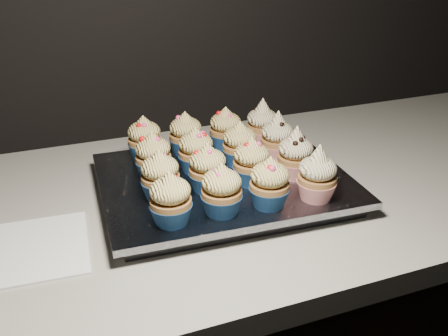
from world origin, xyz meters
The scene contains 20 objects.
worktop centered at (0.00, 1.70, 0.88)m, with size 2.44×0.64×0.04m, color beige.
napkin centered at (-0.15, 1.62, 0.90)m, with size 0.17×0.17×0.00m, color white.
baking_tray centered at (0.18, 1.68, 0.91)m, with size 0.39×0.30×0.02m, color black.
foil_lining centered at (0.18, 1.68, 0.93)m, with size 0.42×0.33×0.01m, color silver.
cupcake_0 centered at (0.05, 1.57, 0.97)m, with size 0.06×0.06×0.08m.
cupcake_1 centered at (0.13, 1.57, 0.97)m, with size 0.06×0.06×0.08m.
cupcake_2 centered at (0.21, 1.56, 0.97)m, with size 0.06×0.06×0.08m.
cupcake_3 centered at (0.29, 1.56, 0.97)m, with size 0.06×0.06×0.10m.
cupcake_4 centered at (0.06, 1.65, 0.97)m, with size 0.06×0.06×0.08m.
cupcake_5 centered at (0.14, 1.64, 0.97)m, with size 0.06×0.06×0.08m.
cupcake_6 centered at (0.21, 1.64, 0.97)m, with size 0.06×0.06×0.08m.
cupcake_7 centered at (0.29, 1.64, 0.97)m, with size 0.06×0.06×0.10m.
cupcake_8 centered at (0.06, 1.72, 0.97)m, with size 0.06×0.06×0.08m.
cupcake_9 centered at (0.14, 1.72, 0.97)m, with size 0.06×0.06×0.08m.
cupcake_10 centered at (0.22, 1.72, 0.97)m, with size 0.06×0.06×0.08m.
cupcake_11 centered at (0.30, 1.72, 0.97)m, with size 0.06×0.06×0.10m.
cupcake_12 centered at (0.07, 1.80, 0.97)m, with size 0.06×0.06×0.08m.
cupcake_13 centered at (0.14, 1.80, 0.97)m, with size 0.06×0.06×0.08m.
cupcake_14 centered at (0.23, 1.80, 0.97)m, with size 0.06×0.06×0.08m.
cupcake_15 centered at (0.30, 1.79, 0.97)m, with size 0.06×0.06×0.10m.
Camera 1 is at (-0.10, 0.95, 1.33)m, focal length 40.00 mm.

